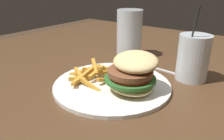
# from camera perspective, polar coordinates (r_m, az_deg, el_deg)

# --- Properties ---
(dining_table) EXTENTS (1.61, 1.24, 0.72)m
(dining_table) POSITION_cam_1_polar(r_m,az_deg,el_deg) (0.71, 14.46, -5.93)
(dining_table) COLOR #4C331E
(dining_table) RESTS_ON ground_plane
(meal_plate_near) EXTENTS (0.31, 0.31, 0.11)m
(meal_plate_near) POSITION_cam_1_polar(r_m,az_deg,el_deg) (0.55, 2.31, -2.20)
(meal_plate_near) COLOR white
(meal_plate_near) RESTS_ON dining_table
(beer_glass) EXTENTS (0.09, 0.09, 0.17)m
(beer_glass) POSITION_cam_1_polar(r_m,az_deg,el_deg) (0.80, 4.55, 9.20)
(beer_glass) COLOR silver
(beer_glass) RESTS_ON dining_table
(juice_glass) EXTENTS (0.09, 0.09, 0.21)m
(juice_glass) POSITION_cam_1_polar(r_m,az_deg,el_deg) (0.64, 20.26, 2.51)
(juice_glass) COLOR silver
(juice_glass) RESTS_ON dining_table
(spoon) EXTENTS (0.15, 0.04, 0.01)m
(spoon) POSITION_cam_1_polar(r_m,az_deg,el_deg) (0.73, 8.61, 1.60)
(spoon) COLOR silver
(spoon) RESTS_ON dining_table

